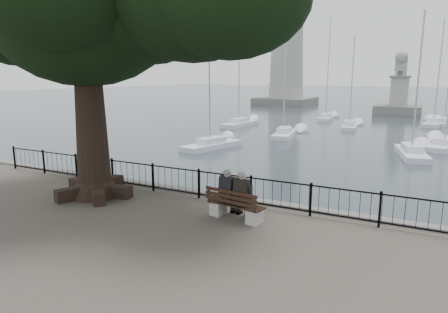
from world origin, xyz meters
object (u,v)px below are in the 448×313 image
Objects in this scene: person_right at (244,198)px; lighthouse at (288,33)px; person_left at (230,195)px; lion_monument at (399,99)px; bench at (235,209)px.

lighthouse is (-19.33, 60.76, 10.96)m from person_right.
lighthouse is at bearing 107.22° from person_left.
person_left is 1.00× the size of person_right.
lion_monument is at bearing 89.22° from person_right.
person_right is at bearing 13.49° from bench.
bench is 0.46m from person_right.
person_right is 64.69m from lighthouse.
person_right is at bearing -8.02° from person_left.
person_left is 0.18× the size of lion_monument.
bench is 0.46m from person_left.
person_right is (0.52, -0.07, 0.00)m from person_left.
lighthouse reaches higher than bench.
lion_monument is (20.00, -12.06, -10.52)m from lighthouse.
person_left is at bearing 150.07° from bench.
lighthouse is at bearing 148.90° from lion_monument.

